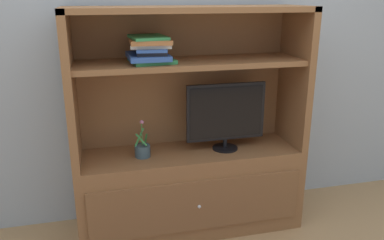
{
  "coord_description": "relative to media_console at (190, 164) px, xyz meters",
  "views": [
    {
      "loc": [
        -0.61,
        -2.13,
        1.7
      ],
      "look_at": [
        0.0,
        0.35,
        0.87
      ],
      "focal_mm": 36.53,
      "sensor_mm": 36.0,
      "label": 1
    }
  ],
  "objects": [
    {
      "name": "magazine_stack",
      "position": [
        -0.27,
        -0.01,
        0.85
      ],
      "size": [
        0.3,
        0.36,
        0.17
      ],
      "color": "#338C4C",
      "rests_on": "media_console"
    },
    {
      "name": "media_console",
      "position": [
        0.0,
        0.0,
        0.0
      ],
      "size": [
        1.62,
        0.5,
        1.62
      ],
      "color": "brown",
      "rests_on": "ground_plane"
    },
    {
      "name": "painted_rear_wall",
      "position": [
        0.0,
        0.34,
        0.89
      ],
      "size": [
        6.0,
        0.1,
        2.8
      ],
      "primitive_type": "cube",
      "color": "#9EA8B2",
      "rests_on": "ground_plane"
    },
    {
      "name": "potted_plant",
      "position": [
        -0.35,
        -0.03,
        0.16
      ],
      "size": [
        0.11,
        0.11,
        0.26
      ],
      "color": "#384C56",
      "rests_on": "media_console"
    },
    {
      "name": "tv_monitor",
      "position": [
        0.26,
        -0.03,
        0.37
      ],
      "size": [
        0.57,
        0.18,
        0.49
      ],
      "color": "black",
      "rests_on": "media_console"
    }
  ]
}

